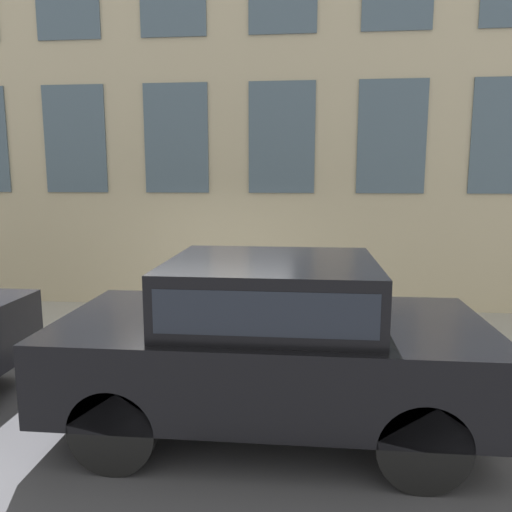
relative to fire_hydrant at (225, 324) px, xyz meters
name	(u,v)px	position (x,y,z in m)	size (l,w,h in m)	color
ground_plane	(198,370)	(-0.57, 0.28, -0.48)	(80.00, 80.00, 0.00)	#47474C
sidewalk	(217,332)	(0.88, 0.28, -0.41)	(2.90, 60.00, 0.12)	#9E9B93
building_facade	(229,100)	(2.48, 0.28, 3.49)	(0.33, 40.00, 7.91)	#C6B793
fire_hydrant	(225,324)	(0.00, 0.00, 0.00)	(0.35, 0.46, 0.69)	gray
person	(286,296)	(0.47, -0.86, 0.33)	(0.27, 0.18, 1.13)	#726651
parked_car_black_near	(271,336)	(-2.00, -0.81, 0.51)	(2.10, 4.28, 1.78)	black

